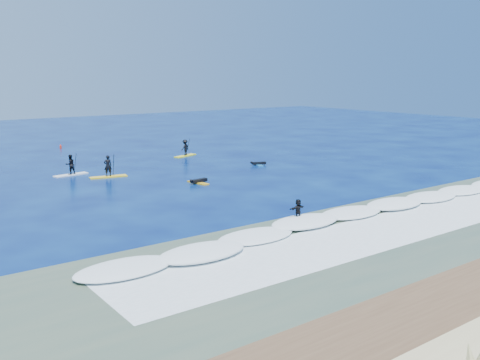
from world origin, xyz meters
TOP-DOWN VIEW (x-y plane):
  - ground at (0.00, 0.00)m, footprint 160.00×160.00m
  - shallow_water at (0.00, -14.00)m, footprint 90.00×13.00m
  - breaking_wave at (0.00, -10.00)m, footprint 40.00×6.00m
  - whitewater at (0.00, -13.00)m, footprint 34.00×5.00m
  - sup_paddler_left at (-6.44, 11.84)m, footprint 3.31×1.36m
  - sup_paddler_center at (-8.78, 14.70)m, footprint 3.16×1.24m
  - sup_paddler_right at (5.27, 18.40)m, footprint 3.08×1.79m
  - prone_paddler_near at (-1.52, 4.89)m, footprint 1.76×2.26m
  - prone_paddler_far at (8.02, 8.94)m, footprint 1.57×2.08m
  - wave_surfer at (-3.04, -8.90)m, footprint 1.87×0.60m
  - marker_buoy at (-3.82, 32.53)m, footprint 0.24×0.24m

SIDE VIEW (x-z plane):
  - ground at x=0.00m, z-range 0.00..0.00m
  - breaking_wave at x=0.00m, z-range -0.15..0.15m
  - whitewater at x=0.00m, z-range -0.01..0.01m
  - shallow_water at x=0.00m, z-range 0.00..0.01m
  - prone_paddler_far at x=8.02m, z-range -0.07..0.36m
  - prone_paddler_near at x=-1.52m, z-range -0.07..0.39m
  - marker_buoy at x=-3.82m, z-range -0.04..0.54m
  - sup_paddler_left at x=-6.44m, z-range -0.42..1.83m
  - wave_surfer at x=-3.04m, z-range 0.10..1.44m
  - sup_paddler_center at x=-8.78m, z-range -0.27..1.88m
  - sup_paddler_right at x=5.27m, z-range -0.23..1.88m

